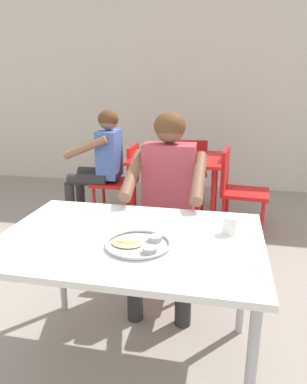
{
  "coord_description": "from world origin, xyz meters",
  "views": [
    {
      "loc": [
        0.52,
        -1.52,
        1.43
      ],
      "look_at": [
        0.16,
        0.22,
        0.88
      ],
      "focal_mm": 33.14,
      "sensor_mm": 36.0,
      "label": 1
    }
  ],
  "objects": [
    {
      "name": "thali_tray",
      "position": [
        0.16,
        -0.12,
        0.75
      ],
      "size": [
        0.3,
        0.3,
        0.03
      ],
      "color": "#B7BABF",
      "rests_on": "table_foreground"
    },
    {
      "name": "chair_red_left",
      "position": [
        -0.52,
        1.9,
        0.49
      ],
      "size": [
        0.44,
        0.39,
        0.83
      ],
      "color": "red",
      "rests_on": "ground"
    },
    {
      "name": "chair_foreground",
      "position": [
        0.16,
        0.87,
        0.51
      ],
      "size": [
        0.42,
        0.4,
        0.86
      ],
      "color": "red",
      "rests_on": "ground"
    },
    {
      "name": "patron_background",
      "position": [
        -0.75,
        1.91,
        0.71
      ],
      "size": [
        0.56,
        0.51,
        1.18
      ],
      "color": "#303030",
      "rests_on": "ground"
    },
    {
      "name": "table_background_red",
      "position": [
        0.05,
        1.91,
        0.64
      ],
      "size": [
        0.88,
        0.78,
        0.74
      ],
      "color": "red",
      "rests_on": "ground"
    },
    {
      "name": "drinking_cup",
      "position": [
        0.56,
        0.1,
        0.78
      ],
      "size": [
        0.07,
        0.07,
        0.09
      ],
      "color": "white",
      "rests_on": "table_foreground"
    },
    {
      "name": "table_foreground",
      "position": [
        0.1,
        -0.03,
        0.67
      ],
      "size": [
        1.25,
        0.86,
        0.73
      ],
      "color": "white",
      "rests_on": "ground"
    },
    {
      "name": "chair_red_right",
      "position": [
        0.64,
        1.86,
        0.48
      ],
      "size": [
        0.48,
        0.44,
        0.83
      ],
      "color": "red",
      "rests_on": "ground"
    },
    {
      "name": "ground_plane",
      "position": [
        0.0,
        0.0,
        -0.03
      ],
      "size": [
        12.0,
        12.0,
        0.05
      ],
      "primitive_type": "cube",
      "color": "gray"
    },
    {
      "name": "chair_red_far",
      "position": [
        0.11,
        2.48,
        0.49
      ],
      "size": [
        0.46,
        0.43,
        0.83
      ],
      "color": "red",
      "rests_on": "ground"
    },
    {
      "name": "back_wall",
      "position": [
        0.0,
        3.5,
        1.7
      ],
      "size": [
        12.0,
        0.12,
        3.4
      ],
      "primitive_type": "cube",
      "color": "silver",
      "rests_on": "ground"
    },
    {
      "name": "diner_foreground",
      "position": [
        0.16,
        0.65,
        0.75
      ],
      "size": [
        0.5,
        0.56,
        1.26
      ],
      "color": "#2C2C2C",
      "rests_on": "ground"
    }
  ]
}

